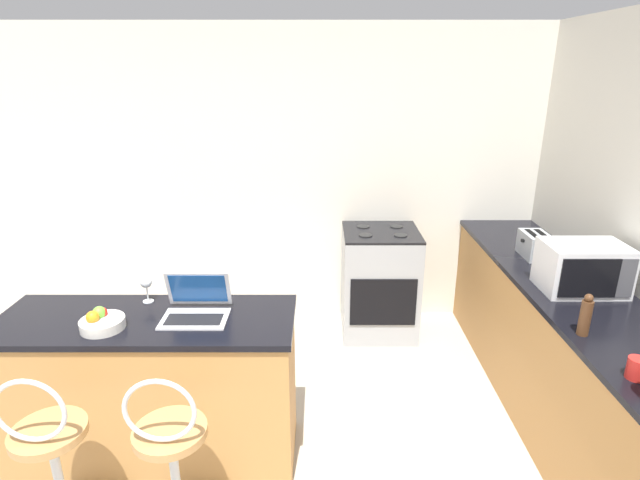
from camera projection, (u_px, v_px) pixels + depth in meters
wall_back at (266, 180)px, 4.41m from camera, size 12.00×0.06×2.60m
breakfast_bar at (155, 389)px, 2.91m from camera, size 1.65×0.59×0.94m
counter_right at (568, 358)px, 3.21m from camera, size 0.65×3.08×0.94m
bar_stool_near at (55, 467)px, 2.33m from camera, size 0.40×0.40×1.01m
bar_stool_far at (174, 467)px, 2.33m from camera, size 0.40×0.40×1.01m
laptop at (197, 305)px, 2.77m from camera, size 0.36×0.29×0.24m
microwave at (584, 268)px, 3.04m from camera, size 0.48×0.33×0.30m
toaster at (536, 245)px, 3.61m from camera, size 0.19×0.27×0.18m
stove_range at (380, 282)px, 4.35m from camera, size 0.64×0.61×0.94m
pepper_mill at (587, 316)px, 2.54m from camera, size 0.06×0.06×0.23m
mug_red at (638, 369)px, 2.20m from camera, size 0.10×0.08×0.10m
fruit_bowl at (102, 321)px, 2.63m from camera, size 0.23×0.23×0.11m
wine_glass_tall at (147, 283)px, 2.91m from camera, size 0.07×0.07×0.16m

